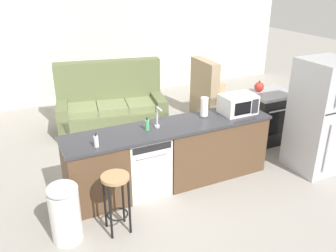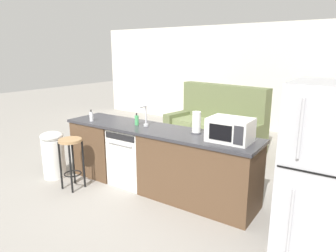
% 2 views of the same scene
% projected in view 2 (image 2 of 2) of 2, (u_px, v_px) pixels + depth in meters
% --- Properties ---
extents(ground_plane, '(24.00, 24.00, 0.00)m').
position_uv_depth(ground_plane, '(148.00, 186.00, 4.43)').
color(ground_plane, gray).
extents(wall_back, '(10.00, 0.06, 2.60)m').
position_uv_depth(wall_back, '(262.00, 78.00, 7.33)').
color(wall_back, silver).
rests_on(wall_back, ground_plane).
extents(kitchen_counter, '(2.94, 0.66, 0.90)m').
position_uv_depth(kitchen_counter, '(161.00, 162.00, 4.20)').
color(kitchen_counter, brown).
rests_on(kitchen_counter, ground_plane).
extents(dishwasher, '(0.58, 0.61, 0.84)m').
position_uv_depth(dishwasher, '(134.00, 156.00, 4.46)').
color(dishwasher, white).
rests_on(dishwasher, ground_plane).
extents(stove_range, '(0.76, 0.68, 0.90)m').
position_uv_depth(stove_range, '(336.00, 182.00, 3.48)').
color(stove_range, black).
rests_on(stove_range, ground_plane).
extents(refrigerator, '(0.72, 0.73, 1.70)m').
position_uv_depth(refrigerator, '(328.00, 184.00, 2.51)').
color(refrigerator, '#B7B7BC').
rests_on(refrigerator, ground_plane).
extents(microwave, '(0.50, 0.37, 0.28)m').
position_uv_depth(microwave, '(230.00, 130.00, 3.50)').
color(microwave, white).
rests_on(microwave, kitchen_counter).
extents(sink_faucet, '(0.07, 0.18, 0.30)m').
position_uv_depth(sink_faucet, '(145.00, 117.00, 4.21)').
color(sink_faucet, silver).
rests_on(sink_faucet, kitchen_counter).
extents(paper_towel_roll, '(0.14, 0.14, 0.28)m').
position_uv_depth(paper_towel_roll, '(196.00, 123.00, 3.86)').
color(paper_towel_roll, '#4C4C51').
rests_on(paper_towel_roll, kitchen_counter).
extents(soap_bottle, '(0.06, 0.06, 0.18)m').
position_uv_depth(soap_bottle, '(137.00, 120.00, 4.30)').
color(soap_bottle, '#4CB266').
rests_on(soap_bottle, kitchen_counter).
extents(dish_soap_bottle, '(0.06, 0.06, 0.18)m').
position_uv_depth(dish_soap_bottle, '(91.00, 116.00, 4.54)').
color(dish_soap_bottle, silver).
rests_on(dish_soap_bottle, kitchen_counter).
extents(kettle, '(0.21, 0.17, 0.19)m').
position_uv_depth(kettle, '(327.00, 133.00, 3.55)').
color(kettle, red).
rests_on(kettle, stove_range).
extents(bar_stool, '(0.32, 0.32, 0.74)m').
position_uv_depth(bar_stool, '(71.00, 153.00, 4.24)').
color(bar_stool, tan).
rests_on(bar_stool, ground_plane).
extents(trash_bin, '(0.35, 0.35, 0.74)m').
position_uv_depth(trash_bin, '(53.00, 154.00, 4.66)').
color(trash_bin, white).
rests_on(trash_bin, ground_plane).
extents(couch, '(2.13, 1.26, 1.27)m').
position_uv_depth(couch, '(216.00, 128.00, 6.19)').
color(couch, '#667047').
rests_on(couch, ground_plane).
extents(armchair, '(0.82, 0.87, 1.20)m').
position_uv_depth(armchair, '(327.00, 153.00, 4.82)').
color(armchair, tan).
rests_on(armchair, ground_plane).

